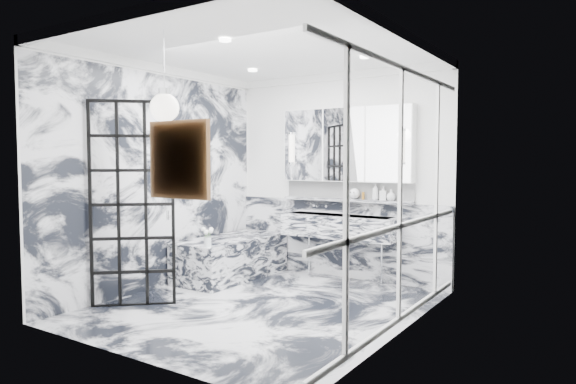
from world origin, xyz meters
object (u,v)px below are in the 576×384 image
Objects in this scene: trough_sink at (340,226)px; bathtub at (231,257)px; mirror_cabinet at (346,145)px; crittall_door at (132,204)px.

bathtub is at bearing -153.52° from trough_sink.
trough_sink is at bearing -90.00° from mirror_cabinet.
crittall_door is 2.71m from trough_sink.
crittall_door is 1.41× the size of trough_sink.
crittall_door is 1.18× the size of mirror_cabinet.
bathtub is at bearing 47.42° from crittall_door.
crittall_door is at bearing -120.44° from trough_sink.
mirror_cabinet is at bearing 19.93° from crittall_door.
crittall_door is 2.92m from mirror_cabinet.
mirror_cabinet is at bearing 90.00° from trough_sink.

